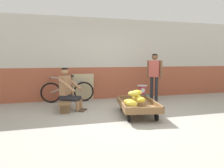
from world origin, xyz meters
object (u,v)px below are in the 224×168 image
(plastic_crate, at_px, (142,100))
(sign_board, at_px, (83,87))
(vendor_seated, at_px, (68,89))
(customer_adult, at_px, (154,72))
(low_bench, at_px, (66,102))
(banana_cart, at_px, (138,105))
(bicycle_near_left, at_px, (68,91))
(weighing_scale, at_px, (142,90))

(plastic_crate, bearing_deg, sign_board, 143.26)
(vendor_seated, xyz_separation_m, customer_adult, (2.71, 0.38, 0.38))
(low_bench, distance_m, plastic_crate, 2.22)
(banana_cart, bearing_deg, plastic_crate, 61.09)
(plastic_crate, bearing_deg, customer_adult, 32.05)
(vendor_seated, relative_size, bicycle_near_left, 0.69)
(banana_cart, height_order, bicycle_near_left, bicycle_near_left)
(weighing_scale, height_order, customer_adult, customer_adult)
(plastic_crate, relative_size, weighing_scale, 1.20)
(sign_board, bearing_deg, customer_adult, -21.23)
(plastic_crate, xyz_separation_m, sign_board, (-1.60, 1.19, 0.29))
(plastic_crate, xyz_separation_m, weighing_scale, (0.00, -0.00, 0.30))
(vendor_seated, distance_m, sign_board, 1.34)
(plastic_crate, xyz_separation_m, customer_adult, (0.56, 0.35, 0.80))
(banana_cart, xyz_separation_m, weighing_scale, (0.55, 0.99, 0.21))
(banana_cart, xyz_separation_m, bicycle_near_left, (-1.57, 1.99, 0.11))
(banana_cart, height_order, customer_adult, customer_adult)
(plastic_crate, relative_size, bicycle_near_left, 0.22)
(bicycle_near_left, bearing_deg, vendor_seated, -91.45)
(bicycle_near_left, distance_m, sign_board, 0.56)
(low_bench, xyz_separation_m, sign_board, (0.62, 1.17, 0.24))
(weighing_scale, bearing_deg, bicycle_near_left, 154.61)
(customer_adult, bearing_deg, banana_cart, -129.62)
(vendor_seated, xyz_separation_m, sign_board, (0.54, 1.22, -0.13))
(weighing_scale, distance_m, customer_adult, 0.83)
(banana_cart, bearing_deg, weighing_scale, 61.06)
(banana_cart, relative_size, customer_adult, 1.02)
(weighing_scale, bearing_deg, sign_board, 143.23)
(plastic_crate, distance_m, sign_board, 2.02)
(vendor_seated, bearing_deg, banana_cart, -31.07)
(plastic_crate, xyz_separation_m, bicycle_near_left, (-2.12, 1.00, 0.20))
(banana_cart, bearing_deg, bicycle_near_left, 128.32)
(vendor_seated, bearing_deg, customer_adult, 7.92)
(low_bench, height_order, bicycle_near_left, bicycle_near_left)
(low_bench, height_order, plastic_crate, plastic_crate)
(weighing_scale, xyz_separation_m, sign_board, (-1.60, 1.20, -0.01))
(customer_adult, bearing_deg, bicycle_near_left, 166.37)
(banana_cart, relative_size, vendor_seated, 1.37)
(vendor_seated, distance_m, plastic_crate, 2.19)
(customer_adult, bearing_deg, weighing_scale, -147.87)
(vendor_seated, xyz_separation_m, bicycle_near_left, (0.03, 1.03, -0.21))
(banana_cart, height_order, plastic_crate, banana_cart)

